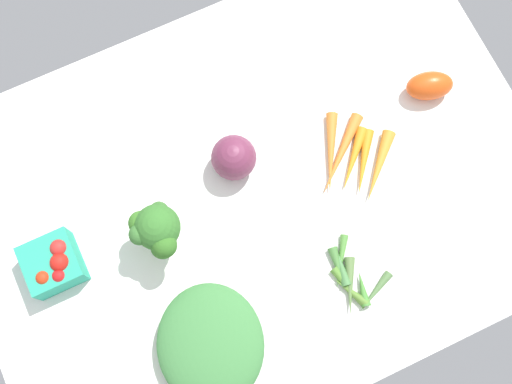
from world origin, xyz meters
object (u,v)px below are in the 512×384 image
okra_pile (350,280)px  roma_tomato (430,86)px  broccoli_head (157,231)px  red_onion_center (234,158)px  leafy_greens_clump (210,344)px  berry_basket (54,264)px  carrot_bunch (353,160)px

okra_pile → roma_tomato: 38.78cm
okra_pile → broccoli_head: (-26.61, 20.44, 6.94)cm
okra_pile → red_onion_center: 29.50cm
red_onion_center → leafy_greens_clump: size_ratio=0.40×
okra_pile → berry_basket: bearing=152.2°
broccoli_head → roma_tomato: broccoli_head is taller
carrot_bunch → broccoli_head: bearing=177.9°
berry_basket → broccoli_head: broccoli_head is taller
leafy_greens_clump → carrot_bunch: bearing=27.3°
berry_basket → carrot_bunch: (55.37, -4.65, -2.27)cm
okra_pile → leafy_greens_clump: bearing=179.5°
carrot_bunch → leafy_greens_clump: size_ratio=0.93×
berry_basket → leafy_greens_clump: 30.09cm
red_onion_center → roma_tomato: (38.50, -2.25, -1.43)cm
red_onion_center → berry_basket: 35.88cm
okra_pile → broccoli_head: broccoli_head is taller
leafy_greens_clump → red_onion_center: bearing=58.5°
okra_pile → roma_tomato: size_ratio=1.63×
red_onion_center → leafy_greens_clump: bearing=-121.5°
roma_tomato → broccoli_head: bearing=-156.6°
broccoli_head → red_onion_center: bearing=23.1°
red_onion_center → carrot_bunch: red_onion_center is taller
berry_basket → leafy_greens_clump: size_ratio=0.44×
okra_pile → red_onion_center: red_onion_center is taller
red_onion_center → berry_basket: (-35.65, -4.03, -0.64)cm
broccoli_head → berry_basket: bearing=169.8°
leafy_greens_clump → roma_tomato: (55.40, 25.31, -0.39)cm
berry_basket → broccoli_head: 19.21cm
leafy_greens_clump → okra_pile: bearing=-0.5°
okra_pile → broccoli_head: size_ratio=1.16×
okra_pile → berry_basket: berry_basket is taller
red_onion_center → carrot_bunch: 21.75cm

